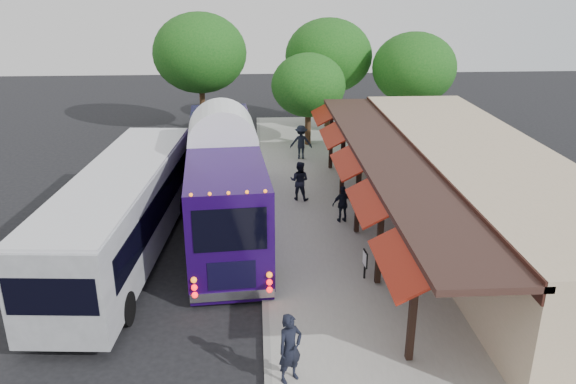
# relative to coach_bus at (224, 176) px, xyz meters

# --- Properties ---
(ground) EXTENTS (90.00, 90.00, 0.00)m
(ground) POSITION_rel_coach_bus_xyz_m (1.45, -5.34, -2.18)
(ground) COLOR black
(ground) RESTS_ON ground
(sidewalk) EXTENTS (10.00, 40.00, 0.15)m
(sidewalk) POSITION_rel_coach_bus_xyz_m (6.45, -1.34, -2.10)
(sidewalk) COLOR #9E9B93
(sidewalk) RESTS_ON ground
(curb) EXTENTS (0.20, 40.00, 0.16)m
(curb) POSITION_rel_coach_bus_xyz_m (1.50, -1.34, -2.10)
(curb) COLOR gray
(curb) RESTS_ON ground
(station_shelter) EXTENTS (8.15, 20.00, 3.60)m
(station_shelter) POSITION_rel_coach_bus_xyz_m (9.83, -1.34, -0.33)
(station_shelter) COLOR tan
(station_shelter) RESTS_ON ground
(coach_bus) EXTENTS (3.66, 12.83, 4.06)m
(coach_bus) POSITION_rel_coach_bus_xyz_m (0.00, 0.00, 0.00)
(coach_bus) COLOR #1F064B
(coach_bus) RESTS_ON ground
(city_bus) EXTENTS (3.65, 12.56, 3.33)m
(city_bus) POSITION_rel_coach_bus_xyz_m (-3.52, -2.53, -0.34)
(city_bus) COLOR gray
(city_bus) RESTS_ON ground
(ped_a) EXTENTS (0.82, 0.74, 1.87)m
(ped_a) POSITION_rel_coach_bus_xyz_m (2.05, -9.88, -1.09)
(ped_a) COLOR black
(ped_a) RESTS_ON sidewalk
(ped_b) EXTENTS (1.06, 0.94, 1.81)m
(ped_b) POSITION_rel_coach_bus_xyz_m (3.25, 2.43, -1.13)
(ped_b) COLOR black
(ped_b) RESTS_ON sidewalk
(ped_c) EXTENTS (0.97, 0.54, 1.56)m
(ped_c) POSITION_rel_coach_bus_xyz_m (4.85, -0.18, -1.25)
(ped_c) COLOR black
(ped_c) RESTS_ON sidewalk
(ped_d) EXTENTS (1.25, 0.76, 1.90)m
(ped_d) POSITION_rel_coach_bus_xyz_m (3.83, 8.66, -1.08)
(ped_d) COLOR black
(ped_d) RESTS_ON sidewalk
(sign_board) EXTENTS (0.09, 0.46, 1.02)m
(sign_board) POSITION_rel_coach_bus_xyz_m (4.87, -4.93, -1.34)
(sign_board) COLOR black
(sign_board) RESTS_ON sidewalk
(tree_left) EXTENTS (4.39, 4.39, 5.62)m
(tree_left) POSITION_rel_coach_bus_xyz_m (4.48, 11.53, 1.57)
(tree_left) COLOR #382314
(tree_left) RESTS_ON ground
(tree_mid) EXTENTS (5.71, 5.71, 7.31)m
(tree_mid) POSITION_rel_coach_bus_xyz_m (6.20, 15.92, 2.69)
(tree_mid) COLOR #382314
(tree_mid) RESTS_ON ground
(tree_right) EXTENTS (5.18, 5.18, 6.64)m
(tree_right) POSITION_rel_coach_bus_xyz_m (11.21, 13.26, 2.24)
(tree_right) COLOR #382314
(tree_right) RESTS_ON ground
(tree_far) EXTENTS (6.02, 6.02, 7.71)m
(tree_far) POSITION_rel_coach_bus_xyz_m (-2.17, 15.73, 2.96)
(tree_far) COLOR #382314
(tree_far) RESTS_ON ground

